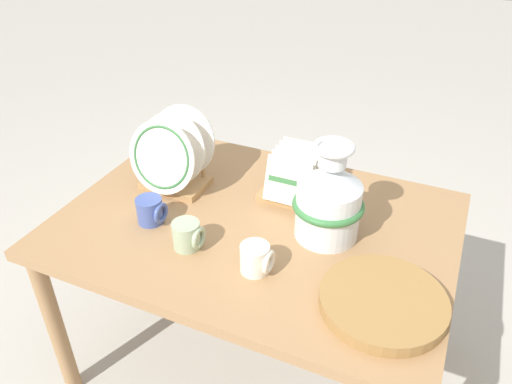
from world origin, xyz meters
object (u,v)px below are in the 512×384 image
(dish_rack_square_plates, at_px, (294,182))
(mug_cobalt_glaze, at_px, (151,211))
(ceramic_vase, at_px, (329,199))
(dish_rack_round_plates, at_px, (172,161))
(wicker_charger_stack, at_px, (383,302))
(mug_sage_glaze, at_px, (188,235))
(mug_cream_glaze, at_px, (256,259))

(dish_rack_square_plates, relative_size, mug_cobalt_glaze, 2.41)
(ceramic_vase, bearing_deg, dish_rack_round_plates, 175.96)
(wicker_charger_stack, bearing_deg, ceramic_vase, 134.35)
(mug_sage_glaze, bearing_deg, mug_cream_glaze, -3.32)
(mug_sage_glaze, relative_size, mug_cobalt_glaze, 1.00)
(mug_sage_glaze, height_order, mug_cobalt_glaze, same)
(dish_rack_square_plates, xyz_separation_m, mug_cream_glaze, (0.03, -0.39, -0.02))
(wicker_charger_stack, bearing_deg, mug_cobalt_glaze, 174.93)
(dish_rack_square_plates, bearing_deg, wicker_charger_stack, -44.78)
(dish_rack_round_plates, bearing_deg, dish_rack_square_plates, 15.64)
(wicker_charger_stack, distance_m, mug_cobalt_glaze, 0.75)
(ceramic_vase, height_order, dish_rack_square_plates, ceramic_vase)
(dish_rack_round_plates, height_order, mug_cobalt_glaze, dish_rack_round_plates)
(mug_sage_glaze, bearing_deg, wicker_charger_stack, -0.61)
(mug_cobalt_glaze, bearing_deg, mug_sage_glaze, -19.58)
(dish_rack_round_plates, distance_m, mug_cream_glaze, 0.52)
(dish_rack_round_plates, bearing_deg, ceramic_vase, -4.04)
(mug_cream_glaze, bearing_deg, wicker_charger_stack, 1.14)
(ceramic_vase, xyz_separation_m, mug_cobalt_glaze, (-0.52, -0.16, -0.09))
(mug_cobalt_glaze, bearing_deg, mug_cream_glaze, -10.49)
(ceramic_vase, distance_m, wicker_charger_stack, 0.34)
(ceramic_vase, bearing_deg, mug_cobalt_glaze, -162.68)
(mug_cream_glaze, xyz_separation_m, mug_cobalt_glaze, (-0.40, 0.07, 0.00))
(dish_rack_square_plates, relative_size, mug_sage_glaze, 2.41)
(wicker_charger_stack, bearing_deg, mug_cream_glaze, -178.86)
(ceramic_vase, height_order, mug_sage_glaze, ceramic_vase)
(mug_cream_glaze, bearing_deg, dish_rack_round_plates, 147.87)
(ceramic_vase, relative_size, wicker_charger_stack, 0.95)
(ceramic_vase, xyz_separation_m, mug_sage_glaze, (-0.35, -0.22, -0.09))
(mug_cobalt_glaze, bearing_deg, ceramic_vase, 17.32)
(ceramic_vase, relative_size, dish_rack_square_plates, 1.43)
(wicker_charger_stack, distance_m, mug_sage_glaze, 0.58)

